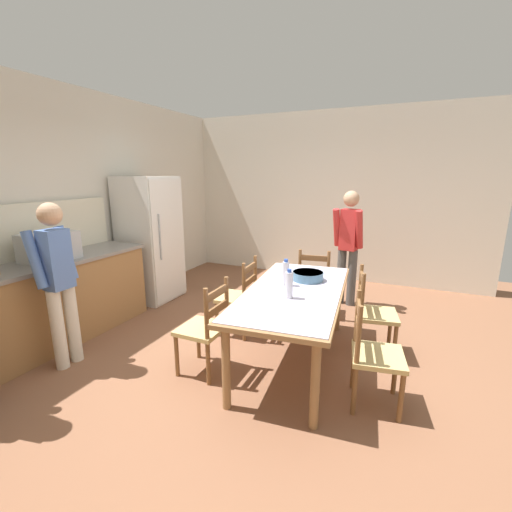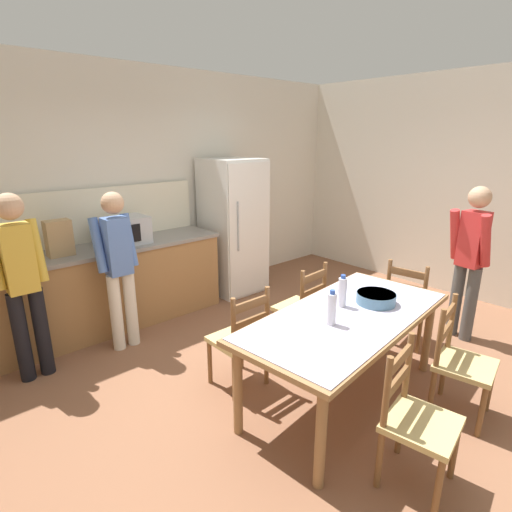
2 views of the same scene
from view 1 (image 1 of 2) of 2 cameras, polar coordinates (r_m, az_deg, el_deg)
name	(u,v)px [view 1 (image 1 of 2)]	position (r m, az deg, el deg)	size (l,w,h in m)	color
ground_plane	(256,361)	(3.62, 0.08, -17.08)	(8.32, 8.32, 0.00)	brown
wall_back	(59,207)	(4.88, -30.01, 7.08)	(6.52, 0.12, 2.90)	silver
wall_right	(332,197)	(6.25, 12.61, 9.58)	(0.12, 5.20, 2.90)	silver
kitchen_counter	(12,316)	(4.21, -35.51, -8.13)	(3.08, 0.66, 0.94)	#9E7042
refrigerator	(150,239)	(5.29, -17.20, 2.70)	(0.71, 0.73, 1.81)	white
microwave	(49,247)	(4.27, -31.19, 1.34)	(0.50, 0.39, 0.30)	#B2B7BC
dining_table	(294,297)	(3.36, 6.40, -6.85)	(2.02, 1.09, 0.76)	olive
bottle_near_centre	(289,285)	(3.06, 5.54, -4.78)	(0.07, 0.07, 0.27)	silver
bottle_off_centre	(286,273)	(3.40, 4.98, -2.89)	(0.07, 0.07, 0.27)	silver
serving_bowl	(308,275)	(3.62, 8.64, -3.22)	(0.32, 0.32, 0.09)	slate
chair_side_near_left	(373,354)	(3.00, 18.92, -15.21)	(0.48, 0.46, 0.91)	brown
chair_side_far_left	(205,328)	(3.29, -8.42, -11.84)	(0.42, 0.40, 0.91)	brown
chair_side_far_right	(239,297)	(4.03, -2.80, -6.87)	(0.45, 0.43, 0.91)	brown
chair_side_near_right	(373,313)	(3.79, 18.92, -9.00)	(0.49, 0.47, 0.91)	brown
chair_head_end	(314,283)	(4.61, 9.67, -4.40)	(0.46, 0.48, 0.91)	brown
person_at_counter	(58,277)	(3.72, -30.12, -3.08)	(0.40, 0.28, 1.60)	silver
person_by_table	(348,242)	(4.96, 15.14, 2.21)	(0.32, 0.44, 1.62)	#4C4C4C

